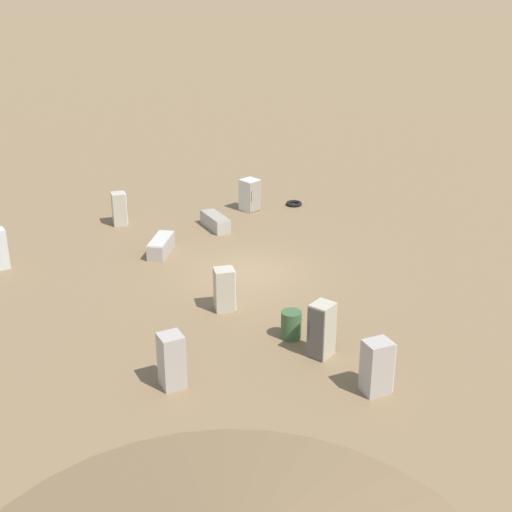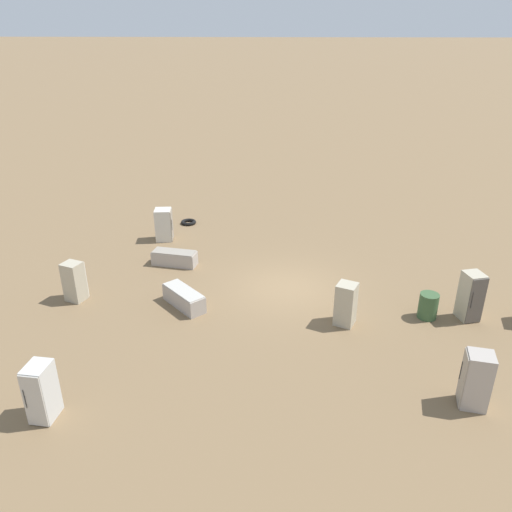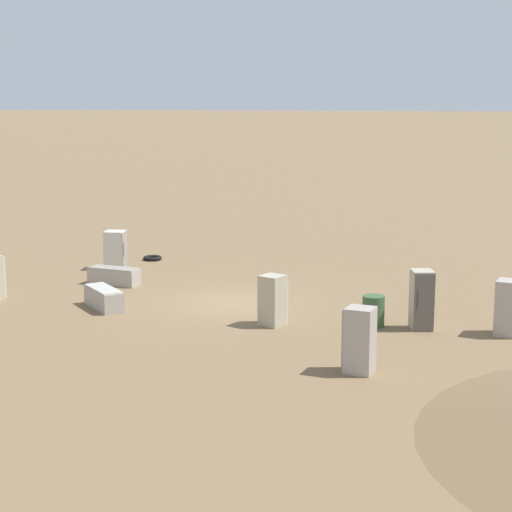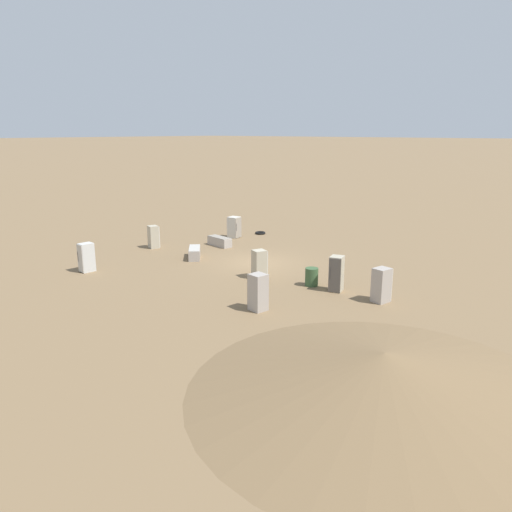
{
  "view_description": "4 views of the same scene",
  "coord_description": "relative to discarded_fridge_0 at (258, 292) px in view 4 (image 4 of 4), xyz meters",
  "views": [
    {
      "loc": [
        -20.24,
        14.25,
        11.16
      ],
      "look_at": [
        -0.31,
        -0.22,
        0.77
      ],
      "focal_mm": 50.0,
      "sensor_mm": 36.0,
      "label": 1
    },
    {
      "loc": [
        -0.2,
        16.98,
        9.17
      ],
      "look_at": [
        1.1,
        1.27,
        1.91
      ],
      "focal_mm": 35.0,
      "sensor_mm": 36.0,
      "label": 2
    },
    {
      "loc": [
        -7.62,
        25.99,
        6.5
      ],
      "look_at": [
        -0.77,
        -0.46,
        1.51
      ],
      "focal_mm": 60.0,
      "sensor_mm": 36.0,
      "label": 3
    },
    {
      "loc": [
        -18.03,
        21.75,
        7.54
      ],
      "look_at": [
        -0.91,
        1.32,
        0.81
      ],
      "focal_mm": 35.0,
      "sensor_mm": 36.0,
      "label": 4
    }
  ],
  "objects": [
    {
      "name": "ground_plane",
      "position": [
        5.04,
        -6.12,
        -0.81
      ],
      "size": [
        1000.0,
        1000.0,
        0.0
      ],
      "primitive_type": "plane",
      "color": "brown"
    },
    {
      "name": "dirt_mound",
      "position": [
        -7.35,
        3.16,
        -0.13
      ],
      "size": [
        11.6,
        11.6,
        1.35
      ],
      "color": "brown",
      "rests_on": "ground_plane"
    },
    {
      "name": "discarded_fridge_0",
      "position": [
        0.0,
        0.0,
        0.0
      ],
      "size": [
        0.79,
        0.73,
        1.62
      ],
      "rotation": [
        0.0,
        0.0,
        4.55
      ],
      "color": "#A89E93",
      "rests_on": "ground_plane"
    },
    {
      "name": "discarded_fridge_1",
      "position": [
        9.84,
        -7.82,
        -0.5
      ],
      "size": [
        1.93,
        0.92,
        0.62
      ],
      "rotation": [
        0.0,
        0.0,
        1.43
      ],
      "color": "#A89E93",
      "rests_on": "ground_plane"
    },
    {
      "name": "discarded_fridge_2",
      "position": [
        11.07,
        1.36,
        -0.02
      ],
      "size": [
        0.62,
        0.8,
        1.58
      ],
      "rotation": [
        0.0,
        0.0,
        6.21
      ],
      "color": "silver",
      "rests_on": "ground_plane"
    },
    {
      "name": "discarded_fridge_3",
      "position": [
        12.77,
        -4.62,
        -0.07
      ],
      "size": [
        0.8,
        0.79,
        1.48
      ],
      "rotation": [
        0.0,
        0.0,
        2.82
      ],
      "color": "#B2A88E",
      "rests_on": "ground_plane"
    },
    {
      "name": "discarded_fridge_4",
      "position": [
        3.04,
        -3.79,
        -0.06
      ],
      "size": [
        0.83,
        0.86,
        1.49
      ],
      "rotation": [
        0.0,
        0.0,
        2.75
      ],
      "color": "#B2A88E",
      "rests_on": "ground_plane"
    },
    {
      "name": "discarded_fridge_5",
      "position": [
        8.71,
        -4.46,
        -0.48
      ],
      "size": [
        1.78,
        1.78,
        0.66
      ],
      "rotation": [
        0.0,
        0.0,
        0.79
      ],
      "color": "#A89E93",
      "rests_on": "ground_plane"
    },
    {
      "name": "discarded_fridge_6",
      "position": [
        -3.57,
        -4.4,
        -0.02
      ],
      "size": [
        0.76,
        0.87,
        1.57
      ],
      "rotation": [
        0.0,
        0.0,
        2.93
      ],
      "color": "#A89E93",
      "rests_on": "ground_plane"
    },
    {
      "name": "discarded_fridge_7",
      "position": [
        10.94,
        -10.48,
        -0.06
      ],
      "size": [
        0.87,
        0.86,
        1.5
      ],
      "rotation": [
        0.0,
        0.0,
        1.71
      ],
      "color": "beige",
      "rests_on": "ground_plane"
    },
    {
      "name": "discarded_fridge_8",
      "position": [
        -1.19,
        -4.46,
        0.05
      ],
      "size": [
        0.77,
        0.86,
        1.72
      ],
      "rotation": [
        0.0,
        0.0,
        0.29
      ],
      "color": "#B2A88E",
      "rests_on": "ground_plane"
    },
    {
      "name": "scrap_tire",
      "position": [
        10.26,
        -12.63,
        -0.73
      ],
      "size": [
        0.77,
        0.77,
        0.16
      ],
      "color": "black",
      "rests_on": "ground_plane"
    },
    {
      "name": "rusty_barrel",
      "position": [
        0.18,
        -4.4,
        -0.35
      ],
      "size": [
        0.65,
        0.65,
        0.91
      ],
      "color": "#385633",
      "rests_on": "ground_plane"
    }
  ]
}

